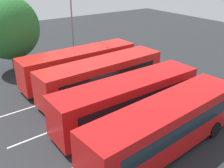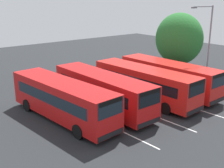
{
  "view_description": "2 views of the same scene",
  "coord_description": "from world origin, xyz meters",
  "px_view_note": "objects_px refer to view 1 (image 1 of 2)",
  "views": [
    {
      "loc": [
        -9.98,
        -14.46,
        10.03
      ],
      "look_at": [
        0.95,
        1.19,
        1.36
      ],
      "focal_mm": 41.86,
      "sensor_mm": 36.0,
      "label": 1
    },
    {
      "loc": [
        18.96,
        -16.38,
        9.44
      ],
      "look_at": [
        -0.87,
        -0.39,
        1.74
      ],
      "focal_mm": 46.81,
      "sensor_mm": 36.0,
      "label": 2
    }
  ],
  "objects_px": {
    "bus_center_right": "(103,76)",
    "bus_far_right": "(80,65)",
    "depot_tree": "(9,28)",
    "street_lamp": "(73,21)",
    "bus_far_left": "(166,125)",
    "pedestrian": "(148,56)",
    "bus_center_left": "(129,99)"
  },
  "relations": [
    {
      "from": "bus_center_right",
      "to": "bus_far_right",
      "type": "bearing_deg",
      "value": 89.68
    },
    {
      "from": "bus_far_right",
      "to": "street_lamp",
      "type": "height_order",
      "value": "street_lamp"
    },
    {
      "from": "bus_center_left",
      "to": "bus_center_right",
      "type": "bearing_deg",
      "value": 79.58
    },
    {
      "from": "street_lamp",
      "to": "depot_tree",
      "type": "relative_size",
      "value": 1.13
    },
    {
      "from": "pedestrian",
      "to": "depot_tree",
      "type": "xyz_separation_m",
      "value": [
        -12.28,
        6.88,
        3.37
      ]
    },
    {
      "from": "bus_center_left",
      "to": "pedestrian",
      "type": "height_order",
      "value": "bus_center_left"
    },
    {
      "from": "bus_far_left",
      "to": "bus_center_right",
      "type": "distance_m",
      "value": 8.16
    },
    {
      "from": "pedestrian",
      "to": "street_lamp",
      "type": "distance_m",
      "value": 8.79
    },
    {
      "from": "street_lamp",
      "to": "bus_far_left",
      "type": "bearing_deg",
      "value": 3.56
    },
    {
      "from": "bus_far_right",
      "to": "pedestrian",
      "type": "xyz_separation_m",
      "value": [
        8.13,
        -0.34,
        -0.67
      ]
    },
    {
      "from": "bus_far_right",
      "to": "bus_center_right",
      "type": "bearing_deg",
      "value": -88.69
    },
    {
      "from": "bus_far_right",
      "to": "pedestrian",
      "type": "height_order",
      "value": "bus_far_right"
    },
    {
      "from": "bus_center_left",
      "to": "street_lamp",
      "type": "relative_size",
      "value": 1.29
    },
    {
      "from": "pedestrian",
      "to": "depot_tree",
      "type": "relative_size",
      "value": 0.24
    },
    {
      "from": "bus_center_left",
      "to": "pedestrian",
      "type": "distance_m",
      "value": 11.53
    },
    {
      "from": "bus_center_left",
      "to": "bus_center_right",
      "type": "xyz_separation_m",
      "value": [
        0.72,
        4.35,
        0.0
      ]
    },
    {
      "from": "bus_far_right",
      "to": "street_lamp",
      "type": "xyz_separation_m",
      "value": [
        1.5,
        3.95,
        3.19
      ]
    },
    {
      "from": "bus_center_right",
      "to": "street_lamp",
      "type": "distance_m",
      "value": 8.28
    },
    {
      "from": "depot_tree",
      "to": "street_lamp",
      "type": "bearing_deg",
      "value": -24.6
    },
    {
      "from": "bus_far_left",
      "to": "depot_tree",
      "type": "xyz_separation_m",
      "value": [
        -3.4,
        18.21,
        2.71
      ]
    },
    {
      "from": "bus_center_right",
      "to": "pedestrian",
      "type": "bearing_deg",
      "value": 18.87
    },
    {
      "from": "bus_far_left",
      "to": "pedestrian",
      "type": "relative_size",
      "value": 6.27
    },
    {
      "from": "bus_center_right",
      "to": "depot_tree",
      "type": "xyz_separation_m",
      "value": [
        -4.34,
        10.11,
        2.71
      ]
    },
    {
      "from": "pedestrian",
      "to": "depot_tree",
      "type": "distance_m",
      "value": 14.48
    },
    {
      "from": "bus_far_right",
      "to": "street_lamp",
      "type": "bearing_deg",
      "value": 67.6
    },
    {
      "from": "bus_far_left",
      "to": "bus_far_right",
      "type": "distance_m",
      "value": 11.7
    },
    {
      "from": "bus_center_right",
      "to": "bus_far_left",
      "type": "bearing_deg",
      "value": -99.94
    },
    {
      "from": "bus_center_right",
      "to": "bus_far_right",
      "type": "relative_size",
      "value": 1.01
    },
    {
      "from": "street_lamp",
      "to": "depot_tree",
      "type": "height_order",
      "value": "street_lamp"
    },
    {
      "from": "pedestrian",
      "to": "street_lamp",
      "type": "height_order",
      "value": "street_lamp"
    },
    {
      "from": "bus_center_right",
      "to": "pedestrian",
      "type": "height_order",
      "value": "bus_center_right"
    },
    {
      "from": "bus_far_right",
      "to": "depot_tree",
      "type": "distance_m",
      "value": 8.21
    }
  ]
}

